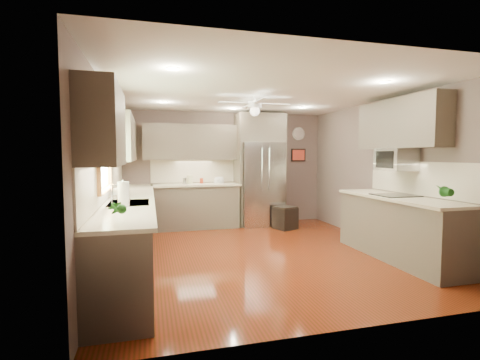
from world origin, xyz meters
name	(u,v)px	position (x,y,z in m)	size (l,w,h in m)	color
floor	(260,253)	(0.00, 0.00, 0.00)	(5.00, 5.00, 0.00)	#4E220A
ceiling	(261,93)	(0.00, 0.00, 2.50)	(5.00, 5.00, 0.00)	white
wall_back	(226,168)	(0.00, 2.50, 1.25)	(4.50, 4.50, 0.00)	brown
wall_front	(350,190)	(0.00, -2.50, 1.25)	(4.50, 4.50, 0.00)	brown
wall_left	(106,177)	(-2.25, 0.00, 1.25)	(5.00, 5.00, 0.00)	brown
wall_right	(385,172)	(2.25, 0.00, 1.25)	(5.00, 5.00, 0.00)	brown
canister_b	(185,181)	(-0.96, 2.18, 1.01)	(0.09, 0.09, 0.13)	silver
canister_c	(190,180)	(-0.84, 2.23, 1.03)	(0.12, 0.12, 0.19)	beige
canister_d	(202,181)	(-0.59, 2.25, 1.00)	(0.07, 0.07, 0.11)	#9B2911
soap_bottle	(119,191)	(-2.08, -0.05, 1.05)	(0.10, 0.10, 0.21)	white
potted_plant_left	(117,208)	(-1.95, -1.89, 1.08)	(0.14, 0.10, 0.27)	#1A5016
potted_plant_right	(445,191)	(1.92, -1.59, 1.09)	(0.17, 0.14, 0.31)	#1A5016
bowl	(219,182)	(-0.22, 2.19, 0.97)	(0.23, 0.23, 0.06)	beige
left_run	(130,228)	(-1.95, 0.15, 0.48)	(0.65, 4.70, 1.45)	brown
back_run	(196,205)	(-0.72, 2.20, 0.48)	(1.85, 0.65, 1.45)	brown
uppers	(206,136)	(-0.74, 0.71, 1.87)	(4.50, 4.70, 0.95)	brown
window	(104,155)	(-2.22, -0.50, 1.55)	(0.05, 1.12, 0.92)	#BFF2B2
sink	(129,205)	(-1.93, -0.50, 0.91)	(0.50, 0.70, 0.32)	silver
refrigerator	(260,171)	(0.70, 2.16, 1.19)	(1.06, 0.75, 2.45)	silver
right_run	(400,227)	(1.93, -0.80, 0.48)	(0.70, 2.20, 1.45)	brown
microwave	(396,160)	(2.03, -0.55, 1.48)	(0.43, 0.55, 0.34)	silver
ceiling_fan	(255,107)	(0.00, 0.30, 2.33)	(1.18, 1.18, 0.32)	white
recessed_lights	(251,97)	(-0.04, 0.40, 2.49)	(2.84, 3.14, 0.01)	white
wall_clock	(299,134)	(1.75, 2.48, 2.05)	(0.30, 0.03, 0.30)	white
framed_print	(298,155)	(1.75, 2.48, 1.55)	(0.36, 0.03, 0.30)	black
stool	(285,218)	(1.07, 1.60, 0.24)	(0.52, 0.52, 0.48)	black
paper_towel	(124,195)	(-1.97, -0.82, 1.08)	(0.13, 0.13, 0.33)	white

